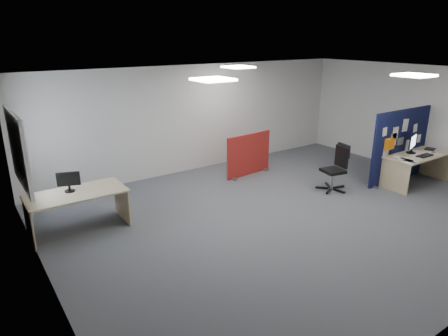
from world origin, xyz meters
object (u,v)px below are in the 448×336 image
office_chair (337,165)px  monitor_main (413,143)px  main_desk (415,161)px  red_divider (249,155)px  monitor_second (69,181)px  navy_divider (400,146)px  second_desk (76,201)px

office_chair → monitor_main: bearing=-9.5°
main_desk → red_divider: bearing=136.1°
red_divider → monitor_second: bearing=-178.6°
navy_divider → office_chair: size_ratio=2.03×
red_divider → monitor_second: monitor_second is taller
navy_divider → red_divider: (-2.72, 2.38, -0.36)m
main_desk → monitor_second: bearing=163.5°
navy_divider → second_desk: bearing=166.3°
monitor_second → main_desk: bearing=3.4°
navy_divider → main_desk: size_ratio=1.22×
navy_divider → monitor_second: size_ratio=5.46×
monitor_main → red_divider: size_ratio=0.36×
main_desk → office_chair: size_ratio=1.66×
second_desk → monitor_second: monitor_second is taller
navy_divider → monitor_main: bearing=-68.2°
red_divider → office_chair: office_chair is taller
monitor_main → red_divider: bearing=119.0°
main_desk → monitor_second: (-7.33, 2.16, 0.37)m
monitor_second → office_chair: (5.50, -1.39, -0.34)m
main_desk → monitor_main: (-0.02, 0.12, 0.42)m
red_divider → office_chair: bearing=-68.6°
red_divider → second_desk: bearing=-177.5°
red_divider → second_desk: (-4.42, -0.65, 0.04)m
monitor_main → second_desk: size_ratio=0.29×
red_divider → monitor_second: (-4.49, -0.57, 0.42)m
main_desk → second_desk: size_ratio=1.02×
monitor_main → monitor_second: (-7.31, 2.05, -0.05)m
second_desk → navy_divider: bearing=-13.7°
monitor_main → monitor_second: bearing=146.2°
office_chair → main_desk: bearing=-12.5°
main_desk → red_divider: 3.95m
navy_divider → red_divider: size_ratio=1.50×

